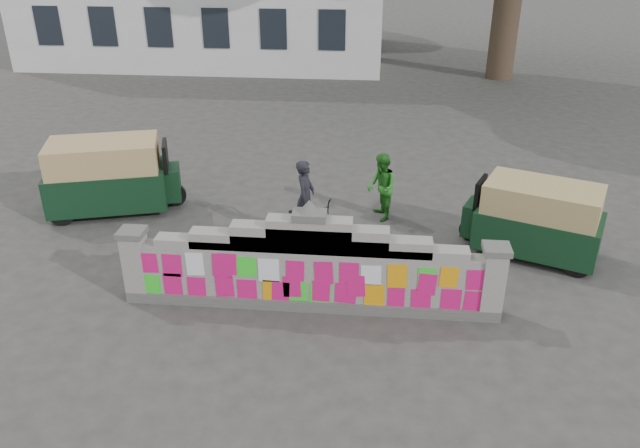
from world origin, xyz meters
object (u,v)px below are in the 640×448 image
object	(u,v)px
pedestrian	(382,187)
cyclist_bike	(306,221)
rickshaw_right	(536,218)
rickshaw_left	(110,175)
cyclist_rider	(305,208)

from	to	relation	value
pedestrian	cyclist_bike	bearing A→B (deg)	-67.09
rickshaw_right	rickshaw_left	bearing A→B (deg)	14.82
pedestrian	rickshaw_right	xyz separation A→B (m)	(3.01, -1.36, 0.02)
cyclist_rider	pedestrian	xyz separation A→B (m)	(1.53, 1.26, -0.01)
cyclist_rider	rickshaw_right	distance (m)	4.54
cyclist_rider	rickshaw_left	size ratio (longest dim) A/B	0.49
pedestrian	rickshaw_left	bearing A→B (deg)	-104.99
cyclist_bike	cyclist_rider	world-z (taller)	cyclist_rider
pedestrian	rickshaw_right	size ratio (longest dim) A/B	0.54
cyclist_bike	cyclist_rider	size ratio (longest dim) A/B	1.12
rickshaw_left	rickshaw_right	size ratio (longest dim) A/B	1.12
cyclist_bike	rickshaw_left	bearing A→B (deg)	84.92
rickshaw_left	rickshaw_right	world-z (taller)	rickshaw_left
cyclist_bike	rickshaw_right	world-z (taller)	rickshaw_right
cyclist_rider	rickshaw_left	distance (m)	4.68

